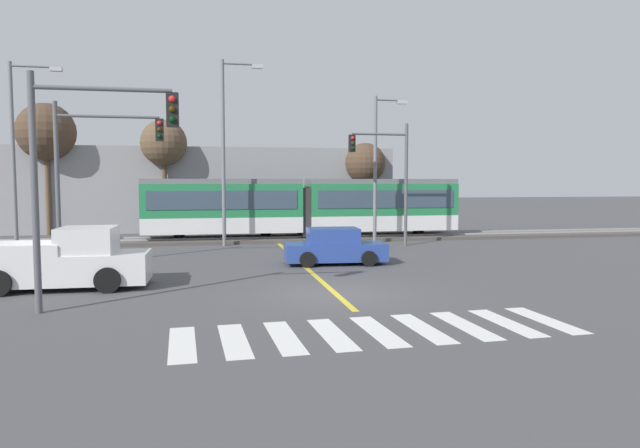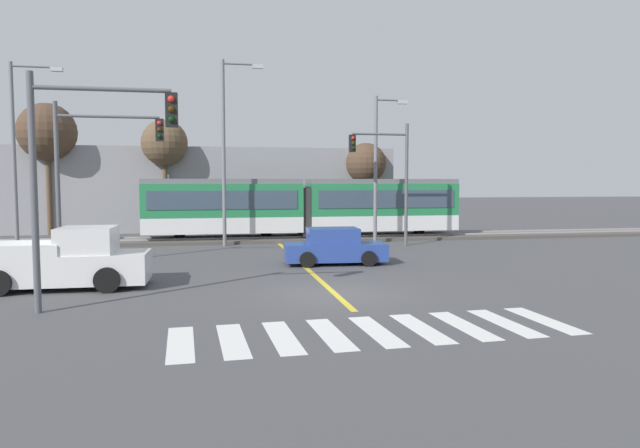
# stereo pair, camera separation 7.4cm
# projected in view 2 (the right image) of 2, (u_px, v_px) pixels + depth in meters

# --- Properties ---
(ground_plane) EXTENTS (200.00, 200.00, 0.00)m
(ground_plane) POSITION_uv_depth(u_px,v_px,m) (335.00, 293.00, 17.58)
(ground_plane) COLOR #474749
(track_bed) EXTENTS (120.00, 4.00, 0.18)m
(track_bed) POSITION_uv_depth(u_px,v_px,m) (275.00, 239.00, 33.65)
(track_bed) COLOR #4C4742
(track_bed) RESTS_ON ground
(rail_near) EXTENTS (120.00, 0.08, 0.10)m
(rail_near) POSITION_uv_depth(u_px,v_px,m) (276.00, 237.00, 32.94)
(rail_near) COLOR #939399
(rail_near) RESTS_ON track_bed
(rail_far) EXTENTS (120.00, 0.08, 0.10)m
(rail_far) POSITION_uv_depth(u_px,v_px,m) (274.00, 235.00, 34.35)
(rail_far) COLOR #939399
(rail_far) RESTS_ON track_bed
(light_rail_tram) EXTENTS (18.50, 2.64, 3.43)m
(light_rail_tram) POSITION_uv_depth(u_px,v_px,m) (304.00, 205.00, 33.83)
(light_rail_tram) COLOR silver
(light_rail_tram) RESTS_ON track_bed
(crosswalk_stripe_0) EXTENTS (0.69, 2.82, 0.01)m
(crosswalk_stripe_0) POSITION_uv_depth(u_px,v_px,m) (181.00, 344.00, 12.12)
(crosswalk_stripe_0) COLOR silver
(crosswalk_stripe_0) RESTS_ON ground
(crosswalk_stripe_1) EXTENTS (0.69, 2.82, 0.01)m
(crosswalk_stripe_1) POSITION_uv_depth(u_px,v_px,m) (233.00, 340.00, 12.38)
(crosswalk_stripe_1) COLOR silver
(crosswalk_stripe_1) RESTS_ON ground
(crosswalk_stripe_2) EXTENTS (0.69, 2.82, 0.01)m
(crosswalk_stripe_2) POSITION_uv_depth(u_px,v_px,m) (283.00, 337.00, 12.63)
(crosswalk_stripe_2) COLOR silver
(crosswalk_stripe_2) RESTS_ON ground
(crosswalk_stripe_3) EXTENTS (0.69, 2.82, 0.01)m
(crosswalk_stripe_3) POSITION_uv_depth(u_px,v_px,m) (331.00, 334.00, 12.89)
(crosswalk_stripe_3) COLOR silver
(crosswalk_stripe_3) RESTS_ON ground
(crosswalk_stripe_4) EXTENTS (0.69, 2.82, 0.01)m
(crosswalk_stripe_4) POSITION_uv_depth(u_px,v_px,m) (377.00, 331.00, 13.15)
(crosswalk_stripe_4) COLOR silver
(crosswalk_stripe_4) RESTS_ON ground
(crosswalk_stripe_5) EXTENTS (0.69, 2.82, 0.01)m
(crosswalk_stripe_5) POSITION_uv_depth(u_px,v_px,m) (421.00, 328.00, 13.40)
(crosswalk_stripe_5) COLOR silver
(crosswalk_stripe_5) RESTS_ON ground
(crosswalk_stripe_6) EXTENTS (0.69, 2.82, 0.01)m
(crosswalk_stripe_6) POSITION_uv_depth(u_px,v_px,m) (464.00, 325.00, 13.66)
(crosswalk_stripe_6) COLOR silver
(crosswalk_stripe_6) RESTS_ON ground
(crosswalk_stripe_7) EXTENTS (0.69, 2.82, 0.01)m
(crosswalk_stripe_7) POSITION_uv_depth(u_px,v_px,m) (505.00, 323.00, 13.92)
(crosswalk_stripe_7) COLOR silver
(crosswalk_stripe_7) RESTS_ON ground
(crosswalk_stripe_8) EXTENTS (0.69, 2.82, 0.01)m
(crosswalk_stripe_8) POSITION_uv_depth(u_px,v_px,m) (544.00, 320.00, 14.17)
(crosswalk_stripe_8) COLOR silver
(crosswalk_stripe_8) RESTS_ON ground
(lane_centre_line) EXTENTS (0.20, 16.95, 0.01)m
(lane_centre_line) POSITION_uv_depth(u_px,v_px,m) (304.00, 266.00, 23.40)
(lane_centre_line) COLOR gold
(lane_centre_line) RESTS_ON ground
(sedan_crossing) EXTENTS (4.29, 2.10, 1.52)m
(sedan_crossing) POSITION_uv_depth(u_px,v_px,m) (335.00, 247.00, 23.83)
(sedan_crossing) COLOR #284293
(sedan_crossing) RESTS_ON ground
(pickup_truck) EXTENTS (5.42, 2.29, 1.98)m
(pickup_truck) POSITION_uv_depth(u_px,v_px,m) (66.00, 263.00, 18.35)
(pickup_truck) COLOR silver
(pickup_truck) RESTS_ON ground
(traffic_light_far_right) EXTENTS (3.25, 0.38, 6.53)m
(traffic_light_far_right) POSITION_uv_depth(u_px,v_px,m) (388.00, 167.00, 30.28)
(traffic_light_far_right) COLOR #515459
(traffic_light_far_right) RESTS_ON ground
(traffic_light_mid_left) EXTENTS (4.25, 0.38, 6.64)m
(traffic_light_mid_left) POSITION_uv_depth(u_px,v_px,m) (93.00, 159.00, 23.01)
(traffic_light_mid_left) COLOR #515459
(traffic_light_mid_left) RESTS_ON ground
(traffic_light_near_left) EXTENTS (3.75, 0.38, 6.26)m
(traffic_light_near_left) POSITION_uv_depth(u_px,v_px,m) (83.00, 155.00, 14.89)
(traffic_light_near_left) COLOR #515459
(traffic_light_near_left) RESTS_ON ground
(street_lamp_west) EXTENTS (2.50, 0.28, 9.30)m
(street_lamp_west) POSITION_uv_depth(u_px,v_px,m) (18.00, 145.00, 28.14)
(street_lamp_west) COLOR slate
(street_lamp_west) RESTS_ON ground
(street_lamp_centre) EXTENTS (2.22, 0.28, 9.85)m
(street_lamp_centre) POSITION_uv_depth(u_px,v_px,m) (227.00, 142.00, 30.25)
(street_lamp_centre) COLOR slate
(street_lamp_centre) RESTS_ON ground
(street_lamp_east) EXTENTS (1.91, 0.28, 8.15)m
(street_lamp_east) POSITION_uv_depth(u_px,v_px,m) (379.00, 161.00, 31.59)
(street_lamp_east) COLOR slate
(street_lamp_east) RESTS_ON ground
(bare_tree_far_west) EXTENTS (3.65, 3.65, 8.44)m
(bare_tree_far_west) POSITION_uv_depth(u_px,v_px,m) (47.00, 133.00, 36.23)
(bare_tree_far_west) COLOR brown
(bare_tree_far_west) RESTS_ON ground
(bare_tree_west) EXTENTS (3.02, 3.02, 7.51)m
(bare_tree_west) POSITION_uv_depth(u_px,v_px,m) (164.00, 144.00, 37.45)
(bare_tree_west) COLOR brown
(bare_tree_west) RESTS_ON ground
(bare_tree_east) EXTENTS (2.86, 2.86, 6.19)m
(bare_tree_east) POSITION_uv_depth(u_px,v_px,m) (366.00, 164.00, 40.33)
(bare_tree_east) COLOR brown
(bare_tree_east) RESTS_ON ground
(building_backdrop_far) EXTENTS (26.41, 6.00, 5.81)m
(building_backdrop_far) POSITION_uv_depth(u_px,v_px,m) (207.00, 189.00, 41.47)
(building_backdrop_far) COLOR gray
(building_backdrop_far) RESTS_ON ground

